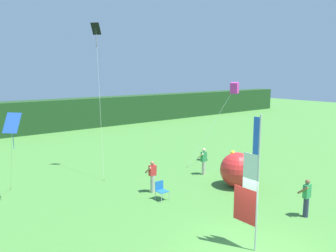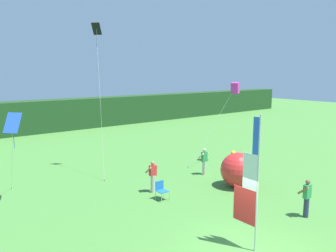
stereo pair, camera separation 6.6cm
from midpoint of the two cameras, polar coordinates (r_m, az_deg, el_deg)
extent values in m
cube|color=#1E421E|center=(36.17, -24.12, 1.22)|extent=(80.00, 2.40, 3.26)
cylinder|color=#B7B7BC|center=(11.82, 14.83, -9.61)|extent=(0.06, 0.06, 4.76)
cube|color=red|center=(12.42, 12.72, -12.97)|extent=(0.02, 0.97, 1.27)
cube|color=white|center=(11.90, 13.63, -7.52)|extent=(0.02, 0.60, 1.27)
cube|color=blue|center=(11.49, 14.58, -1.63)|extent=(0.02, 0.23, 1.27)
cylinder|color=#B7B2A3|center=(17.48, -2.76, -9.77)|extent=(0.22, 0.22, 0.91)
cube|color=red|center=(17.26, -2.78, -7.52)|extent=(0.36, 0.20, 0.53)
sphere|color=#A37556|center=(17.16, -2.79, -6.28)|extent=(0.20, 0.20, 0.20)
cylinder|color=#A37556|center=(17.17, -3.53, -7.48)|extent=(0.09, 0.48, 0.42)
cylinder|color=#A37556|center=(17.42, -2.17, -7.56)|extent=(0.09, 0.14, 0.56)
cylinder|color=#B7B2A3|center=(20.48, 5.96, -7.09)|extent=(0.22, 0.22, 0.81)
cube|color=#2D8E4C|center=(20.29, 6.00, -5.19)|extent=(0.36, 0.20, 0.59)
sphere|color=beige|center=(20.19, 6.02, -4.04)|extent=(0.20, 0.20, 0.20)
cylinder|color=beige|center=(20.16, 5.41, -5.07)|extent=(0.09, 0.48, 0.42)
cylinder|color=beige|center=(20.46, 6.44, -5.16)|extent=(0.09, 0.14, 0.56)
cylinder|color=#2D334C|center=(15.83, 22.23, -12.63)|extent=(0.22, 0.22, 0.85)
cube|color=#2D8E4C|center=(15.59, 22.39, -10.17)|extent=(0.36, 0.20, 0.59)
sphere|color=brown|center=(15.46, 22.48, -8.72)|extent=(0.20, 0.20, 0.20)
cylinder|color=brown|center=(15.40, 21.78, -10.10)|extent=(0.09, 0.48, 0.42)
cylinder|color=brown|center=(15.80, 22.77, -10.06)|extent=(0.09, 0.14, 0.56)
sphere|color=red|center=(18.51, 11.61, -7.30)|extent=(1.88, 1.88, 1.88)
sphere|color=yellow|center=(18.49, 10.83, -4.49)|extent=(0.26, 0.26, 0.26)
sphere|color=purple|center=(18.84, 11.09, -4.65)|extent=(0.26, 0.26, 0.26)
sphere|color=orange|center=(17.69, 12.91, -6.58)|extent=(0.26, 0.26, 0.26)
cylinder|color=#BCBCC1|center=(16.27, -1.26, -12.15)|extent=(0.03, 0.03, 0.42)
cylinder|color=#BCBCC1|center=(16.54, 0.10, -11.78)|extent=(0.03, 0.03, 0.42)
cylinder|color=#BCBCC1|center=(16.63, -2.28, -11.67)|extent=(0.03, 0.03, 0.42)
cylinder|color=#BCBCC1|center=(16.89, -0.94, -11.32)|extent=(0.03, 0.03, 0.42)
cube|color=#1E66B2|center=(16.50, -1.10, -11.00)|extent=(0.48, 0.48, 0.03)
cube|color=#1E66B2|center=(16.60, -1.61, -10.01)|extent=(0.48, 0.03, 0.44)
cylinder|color=brown|center=(21.93, 3.17, -6.95)|extent=(0.03, 0.03, 0.08)
cylinder|color=silver|center=(22.03, 7.21, -0.26)|extent=(3.10, 1.14, 5.09)
cube|color=#DB33A8|center=(22.52, 11.13, 6.35)|extent=(0.69, 0.65, 0.75)
cylinder|color=brown|center=(19.87, -25.19, -9.56)|extent=(0.03, 0.03, 0.08)
cylinder|color=silver|center=(18.30, -25.11, -5.01)|extent=(0.24, 2.23, 3.84)
cube|color=blue|center=(16.86, -25.04, 0.48)|extent=(0.86, 0.87, 0.89)
cylinder|color=blue|center=(17.00, -24.84, -2.36)|extent=(0.02, 0.02, 0.70)
cylinder|color=brown|center=(19.67, -10.89, -9.02)|extent=(0.03, 0.03, 0.08)
cylinder|color=silver|center=(19.86, -11.57, 3.76)|extent=(0.82, 2.00, 8.63)
cube|color=black|center=(21.00, -12.23, 15.83)|extent=(0.60, 0.63, 0.67)
cylinder|color=black|center=(20.92, -12.16, 13.88)|extent=(0.02, 0.02, 0.70)
camera|label=1|loc=(0.03, -90.14, -0.02)|focal=35.95mm
camera|label=2|loc=(0.03, 89.86, 0.02)|focal=35.95mm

